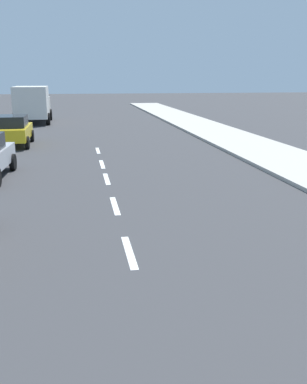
# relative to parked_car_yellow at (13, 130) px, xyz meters

# --- Properties ---
(ground_plane) EXTENTS (160.00, 160.00, 0.00)m
(ground_plane) POSITION_rel_parked_car_yellow_xyz_m (4.28, -7.34, -0.84)
(ground_plane) COLOR #38383A
(sidewalk_strip) EXTENTS (3.60, 80.00, 0.14)m
(sidewalk_strip) POSITION_rel_parked_car_yellow_xyz_m (12.10, -5.34, -0.77)
(sidewalk_strip) COLOR #B2ADA3
(sidewalk_strip) RESTS_ON ground
(lane_stripe_3) EXTENTS (0.16, 1.80, 0.01)m
(lane_stripe_3) POSITION_rel_parked_car_yellow_xyz_m (4.28, -15.53, -0.83)
(lane_stripe_3) COLOR white
(lane_stripe_3) RESTS_ON ground
(lane_stripe_4) EXTENTS (0.16, 1.80, 0.01)m
(lane_stripe_4) POSITION_rel_parked_car_yellow_xyz_m (4.28, -12.09, -0.83)
(lane_stripe_4) COLOR white
(lane_stripe_4) RESTS_ON ground
(lane_stripe_5) EXTENTS (0.16, 1.80, 0.01)m
(lane_stripe_5) POSITION_rel_parked_car_yellow_xyz_m (4.28, -8.67, -0.83)
(lane_stripe_5) COLOR white
(lane_stripe_5) RESTS_ON ground
(lane_stripe_6) EXTENTS (0.16, 1.80, 0.01)m
(lane_stripe_6) POSITION_rel_parked_car_yellow_xyz_m (4.28, -5.93, -0.83)
(lane_stripe_6) COLOR white
(lane_stripe_6) RESTS_ON ground
(lane_stripe_7) EXTENTS (0.16, 1.80, 0.01)m
(lane_stripe_7) POSITION_rel_parked_car_yellow_xyz_m (4.28, -2.37, -0.83)
(lane_stripe_7) COLOR white
(lane_stripe_7) RESTS_ON ground
(parked_car_yellow) EXTENTS (1.86, 3.97, 1.57)m
(parked_car_yellow) POSITION_rel_parked_car_yellow_xyz_m (0.00, 0.00, 0.00)
(parked_car_yellow) COLOR gold
(parked_car_yellow) RESTS_ON ground
(delivery_truck) EXTENTS (2.73, 6.27, 2.80)m
(delivery_truck) POSITION_rel_parked_car_yellow_xyz_m (-0.01, 11.97, 0.67)
(delivery_truck) COLOR beige
(delivery_truck) RESTS_ON ground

